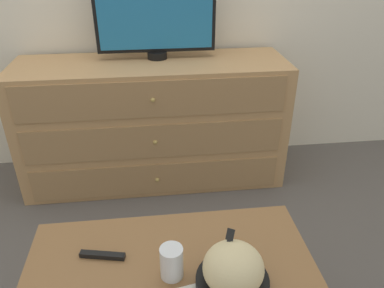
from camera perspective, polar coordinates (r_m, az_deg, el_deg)
ground_plane at (r=2.67m, az=-6.61°, el=-1.55°), size 12.00×12.00×0.00m
dresser at (r=2.26m, az=-5.83°, el=3.20°), size 1.53×0.49×0.74m
tv at (r=2.14m, az=-5.63°, el=19.48°), size 0.66×0.11×0.49m
coffee_table at (r=1.33m, az=-3.15°, el=-20.24°), size 0.97×0.57×0.40m
takeout_bowl at (r=1.21m, az=6.27°, el=-18.73°), size 0.23×0.23×0.18m
drink_cup at (r=1.25m, az=-3.11°, el=-17.77°), size 0.07×0.07×0.11m
remote_control at (r=1.36m, az=-13.49°, el=-16.16°), size 0.16×0.06×0.02m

